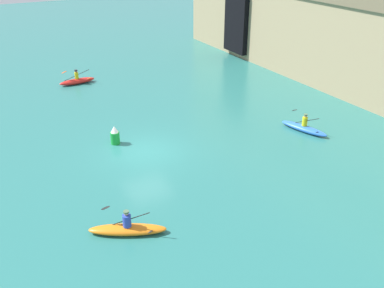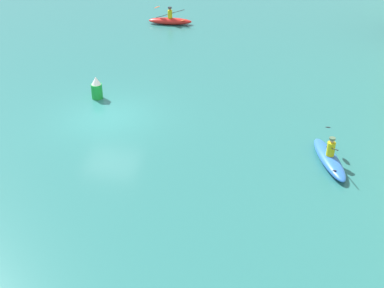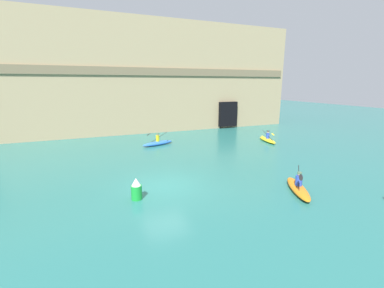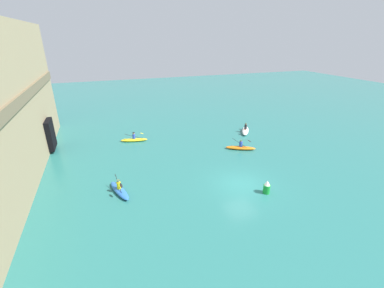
{
  "view_description": "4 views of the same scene",
  "coord_description": "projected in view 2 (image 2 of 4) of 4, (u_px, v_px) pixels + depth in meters",
  "views": [
    {
      "loc": [
        19.66,
        -7.79,
        11.01
      ],
      "look_at": [
        1.97,
        1.86,
        0.9
      ],
      "focal_mm": 40.0,
      "sensor_mm": 36.0,
      "label": 1
    },
    {
      "loc": [
        20.1,
        7.56,
        11.02
      ],
      "look_at": [
        5.5,
        4.83,
        2.29
      ],
      "focal_mm": 50.0,
      "sensor_mm": 36.0,
      "label": 2
    },
    {
      "loc": [
        -3.67,
        -12.93,
        5.53
      ],
      "look_at": [
        3.47,
        4.49,
        1.1
      ],
      "focal_mm": 24.0,
      "sensor_mm": 36.0,
      "label": 3
    },
    {
      "loc": [
        -15.66,
        9.98,
        11.17
      ],
      "look_at": [
        3.89,
        2.94,
        2.46
      ],
      "focal_mm": 24.0,
      "sensor_mm": 36.0,
      "label": 4
    }
  ],
  "objects": [
    {
      "name": "ground_plane",
      "position": [
        108.0,
        117.0,
        23.82
      ],
      "size": [
        120.0,
        120.0,
        0.0
      ],
      "primitive_type": "plane",
      "color": "#28706B"
    },
    {
      "name": "kayak_blue",
      "position": [
        329.0,
        158.0,
        20.38
      ],
      "size": [
        3.17,
        1.56,
        1.23
      ],
      "rotation": [
        0.0,
        0.0,
        0.3
      ],
      "color": "blue",
      "rests_on": "ground"
    },
    {
      "name": "kayak_red",
      "position": [
        170.0,
        20.0,
        35.09
      ],
      "size": [
        0.89,
        2.89,
        1.14
      ],
      "rotation": [
        0.0,
        0.0,
        1.64
      ],
      "color": "red",
      "rests_on": "ground"
    },
    {
      "name": "marker_buoy",
      "position": [
        97.0,
        88.0,
        25.24
      ],
      "size": [
        0.53,
        0.53,
        1.09
      ],
      "color": "green",
      "rests_on": "ground"
    }
  ]
}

